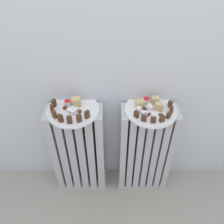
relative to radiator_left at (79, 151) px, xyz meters
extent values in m
plane|color=gray|center=(0.21, -0.28, -0.33)|extent=(6.00, 6.00, 0.00)
cube|color=#B2B2B7|center=(0.00, 0.00, -0.31)|extent=(0.33, 0.15, 0.03)
cube|color=#B2B2B7|center=(-0.14, 0.00, 0.02)|extent=(0.04, 0.15, 0.63)
cube|color=#B2B2B7|center=(-0.08, 0.00, 0.02)|extent=(0.04, 0.15, 0.63)
cube|color=#B2B2B7|center=(-0.03, 0.00, 0.02)|extent=(0.04, 0.15, 0.63)
cube|color=#B2B2B7|center=(0.03, 0.00, 0.02)|extent=(0.04, 0.15, 0.63)
cube|color=#B2B2B7|center=(0.08, 0.00, 0.02)|extent=(0.04, 0.15, 0.63)
cube|color=#B2B2B7|center=(0.14, 0.00, 0.02)|extent=(0.04, 0.15, 0.63)
cube|color=#B2B2B7|center=(0.42, 0.00, -0.31)|extent=(0.33, 0.15, 0.03)
cube|color=#B2B2B7|center=(0.28, 0.00, 0.02)|extent=(0.04, 0.15, 0.63)
cube|color=#B2B2B7|center=(0.32, 0.00, 0.02)|extent=(0.04, 0.15, 0.63)
cube|color=#B2B2B7|center=(0.37, 0.00, 0.02)|extent=(0.04, 0.15, 0.63)
cube|color=#B2B2B7|center=(0.42, 0.00, 0.02)|extent=(0.04, 0.15, 0.63)
cube|color=#B2B2B7|center=(0.47, 0.00, 0.02)|extent=(0.04, 0.15, 0.63)
cube|color=#B2B2B7|center=(0.51, 0.00, 0.02)|extent=(0.04, 0.15, 0.63)
cube|color=#B2B2B7|center=(0.56, 0.00, 0.02)|extent=(0.04, 0.15, 0.63)
cylinder|color=white|center=(0.00, 0.00, 0.34)|extent=(0.28, 0.28, 0.01)
cylinder|color=white|center=(0.42, 0.00, 0.34)|extent=(0.28, 0.28, 0.01)
cube|color=#472B19|center=(-0.10, 0.03, 0.37)|extent=(0.02, 0.03, 0.04)
cube|color=#472B19|center=(-0.10, -0.02, 0.37)|extent=(0.02, 0.03, 0.04)
cube|color=#472B19|center=(-0.08, -0.06, 0.37)|extent=(0.03, 0.03, 0.04)
cube|color=#472B19|center=(-0.05, -0.09, 0.37)|extent=(0.03, 0.03, 0.04)
cube|color=#472B19|center=(0.00, -0.11, 0.37)|extent=(0.03, 0.02, 0.04)
cube|color=#472B19|center=(0.04, -0.10, 0.37)|extent=(0.03, 0.02, 0.04)
cube|color=#472B19|center=(0.08, -0.07, 0.37)|extent=(0.03, 0.03, 0.04)
cube|color=tan|center=(0.02, 0.03, 0.37)|extent=(0.05, 0.05, 0.05)
cube|color=white|center=(0.01, -0.04, 0.36)|extent=(0.03, 0.03, 0.02)
cube|color=white|center=(-0.01, -0.02, 0.36)|extent=(0.03, 0.03, 0.02)
cube|color=white|center=(0.00, 0.00, 0.36)|extent=(0.02, 0.02, 0.02)
cube|color=white|center=(0.02, -0.01, 0.36)|extent=(0.03, 0.03, 0.02)
ellipsoid|color=#4C2814|center=(-0.04, 0.00, 0.36)|extent=(0.03, 0.03, 0.02)
ellipsoid|color=#4C2814|center=(0.04, -0.03, 0.36)|extent=(0.02, 0.03, 0.02)
cylinder|color=white|center=(-0.03, 0.04, 0.36)|extent=(0.04, 0.04, 0.02)
cylinder|color=red|center=(-0.03, 0.04, 0.37)|extent=(0.04, 0.04, 0.01)
cube|color=#472B19|center=(0.33, -0.06, 0.37)|extent=(0.03, 0.03, 0.03)
cube|color=#472B19|center=(0.37, -0.09, 0.37)|extent=(0.03, 0.03, 0.03)
cube|color=#472B19|center=(0.41, -0.11, 0.37)|extent=(0.03, 0.02, 0.03)
cube|color=#472B19|center=(0.46, -0.10, 0.37)|extent=(0.03, 0.02, 0.03)
cube|color=#472B19|center=(0.50, -0.07, 0.37)|extent=(0.03, 0.03, 0.03)
cube|color=#472B19|center=(0.52, -0.03, 0.37)|extent=(0.02, 0.03, 0.03)
cube|color=#472B19|center=(0.52, 0.02, 0.37)|extent=(0.02, 0.03, 0.03)
cube|color=tan|center=(0.44, 0.05, 0.37)|extent=(0.04, 0.04, 0.04)
cube|color=tan|center=(0.36, 0.02, 0.37)|extent=(0.05, 0.05, 0.04)
cube|color=tan|center=(0.46, -0.01, 0.37)|extent=(0.05, 0.04, 0.04)
cube|color=white|center=(0.41, -0.01, 0.36)|extent=(0.03, 0.03, 0.03)
cube|color=white|center=(0.37, -0.05, 0.36)|extent=(0.03, 0.03, 0.02)
cube|color=white|center=(0.41, 0.02, 0.36)|extent=(0.03, 0.03, 0.02)
cube|color=white|center=(0.35, -0.02, 0.36)|extent=(0.03, 0.03, 0.03)
ellipsoid|color=#4C2814|center=(0.46, -0.05, 0.36)|extent=(0.03, 0.02, 0.01)
ellipsoid|color=#4C2814|center=(0.38, 0.00, 0.36)|extent=(0.02, 0.02, 0.02)
ellipsoid|color=#4C2814|center=(0.40, -0.05, 0.36)|extent=(0.03, 0.03, 0.02)
cylinder|color=white|center=(0.40, 0.06, 0.36)|extent=(0.05, 0.05, 0.02)
cylinder|color=red|center=(0.40, 0.06, 0.37)|extent=(0.04, 0.04, 0.01)
cube|color=silver|center=(-0.02, -0.04, 0.35)|extent=(0.01, 0.07, 0.00)
cube|color=silver|center=(-0.02, 0.02, 0.35)|extent=(0.02, 0.02, 0.00)
camera|label=1|loc=(0.20, -0.94, 1.14)|focal=36.88mm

